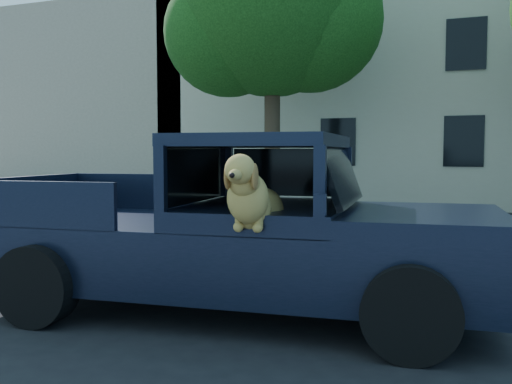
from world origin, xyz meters
TOP-DOWN VIEW (x-y plane):
  - ground at (0.00, 0.00)m, footprint 120.00×120.00m
  - far_sidewalk at (0.00, 9.20)m, footprint 60.00×4.00m
  - street_tree_left at (-3.97, 9.62)m, footprint 6.00×5.20m
  - building_left at (-15.00, 16.50)m, footprint 12.00×6.00m
  - pickup_truck at (-1.28, 0.42)m, footprint 5.88×3.09m

SIDE VIEW (x-z plane):
  - ground at x=0.00m, z-range 0.00..0.00m
  - far_sidewalk at x=0.00m, z-range 0.00..0.15m
  - pickup_truck at x=-1.28m, z-range -0.33..1.71m
  - building_left at x=-15.00m, z-range 0.00..8.00m
  - street_tree_left at x=-3.97m, z-range 1.41..10.01m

